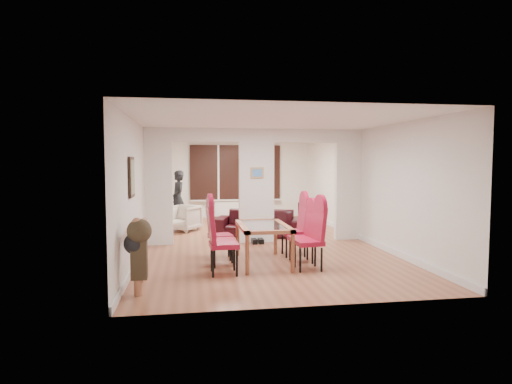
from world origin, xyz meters
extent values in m
cube|color=#98593D|center=(0.00, 0.00, 0.00)|extent=(5.00, 9.00, 0.01)
cube|color=white|center=(0.00, 0.00, 1.30)|extent=(5.00, 0.18, 2.60)
cube|color=black|center=(0.00, 4.44, 1.50)|extent=(3.00, 0.08, 1.80)
cube|color=white|center=(0.00, 4.40, 0.30)|extent=(1.40, 0.08, 0.50)
sphere|color=orange|center=(0.30, 3.30, 2.15)|extent=(0.36, 0.36, 0.36)
cube|color=gray|center=(-2.47, -2.40, 1.60)|extent=(0.04, 0.52, 0.67)
cube|color=#4C8CD8|center=(0.00, -0.10, 1.60)|extent=(0.30, 0.03, 0.25)
imported|color=black|center=(0.21, 0.81, 0.32)|extent=(2.33, 1.46, 0.64)
imported|color=#C1B1A3|center=(-1.70, 1.81, 0.35)|extent=(1.04, 1.04, 0.69)
imported|color=black|center=(-1.84, 2.45, 0.80)|extent=(0.67, 0.53, 1.61)
imported|color=black|center=(2.00, 2.97, 0.28)|extent=(0.95, 0.49, 0.56)
cylinder|color=#143F19|center=(0.25, 2.67, 0.38)|extent=(0.07, 0.07, 0.27)
imported|color=black|center=(-0.05, 2.64, 0.27)|extent=(0.20, 0.20, 0.05)
camera|label=1|loc=(-1.54, -9.69, 1.85)|focal=30.00mm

